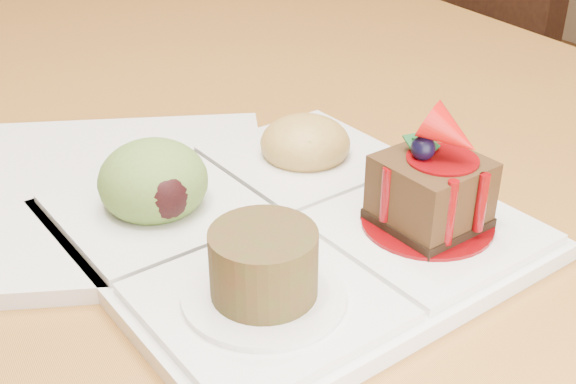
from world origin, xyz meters
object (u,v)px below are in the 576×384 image
dining_table (128,130)px  second_plate (98,194)px  sampler_plate (282,209)px  chair_right (428,99)px

dining_table → second_plate: bearing=-111.2°
sampler_plate → second_plate: size_ratio=1.20×
dining_table → chair_right: (0.65, 0.25, -0.18)m
sampler_plate → second_plate: 0.15m
dining_table → second_plate: second_plate is taller
chair_right → sampler_plate: (-0.65, -0.62, 0.27)m
sampler_plate → chair_right: bearing=35.9°
dining_table → chair_right: bearing=21.2°
sampler_plate → dining_table: bearing=82.0°
dining_table → sampler_plate: sampler_plate is taller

